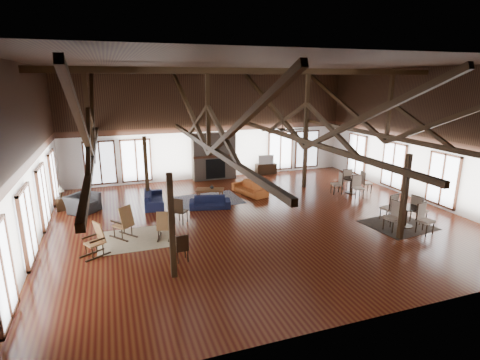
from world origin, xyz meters
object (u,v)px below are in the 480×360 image
object	(u,v)px
coffee_table	(210,190)
cafe_table_near	(406,213)
sofa_navy_front	(210,202)
sofa_navy_left	(154,198)
tv_console	(266,169)
sofa_orange	(250,188)
armchair	(83,203)
cafe_table_far	(352,183)

from	to	relation	value
coffee_table	cafe_table_near	distance (m)	8.46
sofa_navy_front	coffee_table	size ratio (longest dim) A/B	1.22
sofa_navy_left	tv_console	size ratio (longest dim) A/B	1.70
sofa_navy_front	coffee_table	world-z (taller)	sofa_navy_front
sofa_orange	sofa_navy_front	bearing A→B (deg)	-76.95
sofa_navy_left	armchair	xyz separation A→B (m)	(-2.95, 0.06, 0.08)
sofa_navy_left	cafe_table_far	distance (m)	9.56
armchair	cafe_table_far	size ratio (longest dim) A/B	0.57
armchair	cafe_table_far	bearing A→B (deg)	-55.16
cafe_table_near	sofa_navy_front	bearing A→B (deg)	145.28
armchair	cafe_table_near	distance (m)	13.10
tv_console	coffee_table	bearing A→B (deg)	-140.33
cafe_table_far	cafe_table_near	bearing A→B (deg)	-98.65
sofa_orange	cafe_table_near	size ratio (longest dim) A/B	0.93
sofa_orange	tv_console	bearing A→B (deg)	129.02
sofa_orange	coffee_table	xyz separation A→B (m)	(-2.07, -0.17, 0.15)
armchair	tv_console	world-z (taller)	armchair
sofa_navy_left	tv_console	bearing A→B (deg)	-56.84
sofa_navy_left	cafe_table_near	size ratio (longest dim) A/B	0.96
sofa_navy_front	sofa_orange	size ratio (longest dim) A/B	0.88
coffee_table	cafe_table_near	size ratio (longest dim) A/B	0.67
coffee_table	tv_console	distance (m)	5.74
cafe_table_near	tv_console	xyz separation A→B (m)	(-1.79, 9.40, -0.25)
tv_console	sofa_navy_front	bearing A→B (deg)	-134.12
sofa_navy_front	armchair	distance (m)	5.37
armchair	cafe_table_far	distance (m)	12.49
cafe_table_far	coffee_table	bearing A→B (deg)	168.99
sofa_navy_front	tv_console	xyz separation A→B (m)	(4.73, 4.88, 0.05)
sofa_navy_left	coffee_table	distance (m)	2.59
sofa_navy_front	cafe_table_far	xyz separation A→B (m)	(7.20, -0.12, 0.27)
tv_console	sofa_orange	bearing A→B (deg)	-123.85
coffee_table	cafe_table_near	bearing A→B (deg)	-20.85
sofa_orange	armchair	bearing A→B (deg)	-106.44
sofa_navy_front	cafe_table_near	size ratio (longest dim) A/B	0.82
sofa_orange	cafe_table_far	distance (m)	5.04
armchair	cafe_table_far	world-z (taller)	cafe_table_far
coffee_table	tv_console	xyz separation A→B (m)	(4.41, 3.66, -0.13)
cafe_table_near	cafe_table_far	xyz separation A→B (m)	(0.67, 4.41, -0.02)
sofa_navy_left	cafe_table_near	xyz separation A→B (m)	(8.79, -5.76, 0.25)
sofa_navy_front	cafe_table_far	world-z (taller)	cafe_table_far
cafe_table_near	cafe_table_far	world-z (taller)	cafe_table_near
sofa_navy_front	armchair	bearing A→B (deg)	178.89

